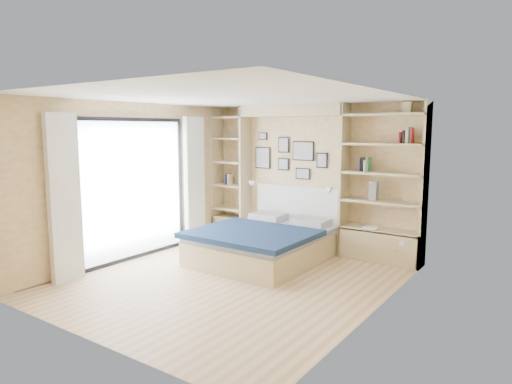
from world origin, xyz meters
The scene contains 8 objects.
ground centered at (0.00, 0.00, 0.00)m, with size 4.50×4.50×0.00m, color #E1BF8B.
room_shell centered at (-0.39, 1.52, 1.08)m, with size 4.50×4.50×4.50m.
bed centered at (-0.20, 1.10, 0.28)m, with size 1.80×2.26×1.07m.
photo_gallery centered at (-0.45, 2.22, 1.60)m, with size 1.48×0.02×0.82m.
reading_lamps centered at (-0.30, 2.00, 1.10)m, with size 1.92×0.12×0.15m.
shelf_decor centered at (1.06, 2.07, 1.69)m, with size 3.51×0.23×2.03m.
deck centered at (-3.60, 0.00, 0.00)m, with size 3.20×4.00×0.05m, color #716253.
deck_chair centered at (-3.46, 0.65, 0.37)m, with size 0.60×0.84×0.77m.
Camera 1 is at (3.74, -4.83, 2.09)m, focal length 32.00 mm.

